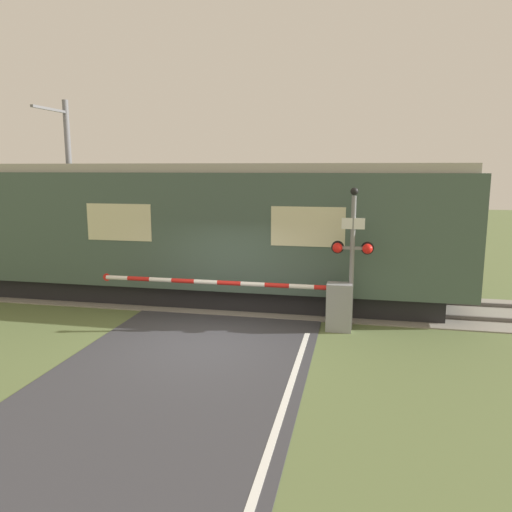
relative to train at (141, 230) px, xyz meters
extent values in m
plane|color=#5B6B3D|center=(3.11, -3.59, -2.03)|extent=(80.00, 80.00, 0.00)
cube|color=gray|center=(3.11, 0.00, -2.02)|extent=(36.00, 3.20, 0.03)
cube|color=#595451|center=(3.11, -0.72, -1.95)|extent=(36.00, 0.08, 0.10)
cube|color=#595451|center=(3.11, 0.72, -1.95)|extent=(36.00, 0.08, 0.10)
cube|color=black|center=(0.00, 0.00, -1.73)|extent=(17.17, 2.35, 0.60)
cube|color=#42564C|center=(0.00, 0.00, 0.13)|extent=(18.67, 2.76, 3.13)
cube|color=#ADA89E|center=(0.00, 0.00, 1.82)|extent=(18.29, 2.54, 0.24)
cube|color=beige|center=(5.13, -1.39, 0.37)|extent=(1.87, 0.02, 1.00)
cube|color=beige|center=(0.00, -1.39, 0.37)|extent=(1.87, 0.02, 1.00)
cube|color=gray|center=(6.00, -2.14, -1.46)|extent=(0.60, 0.44, 1.15)
cylinder|color=gray|center=(6.00, -2.14, -1.00)|extent=(0.16, 0.16, 0.18)
cylinder|color=red|center=(5.69, -2.14, -1.00)|extent=(0.60, 0.11, 0.11)
cylinder|color=white|center=(5.09, -2.14, -1.00)|extent=(0.60, 0.11, 0.11)
cylinder|color=red|center=(4.49, -2.14, -1.00)|extent=(0.60, 0.11, 0.11)
cylinder|color=white|center=(3.88, -2.14, -1.00)|extent=(0.60, 0.11, 0.11)
cylinder|color=red|center=(3.28, -2.14, -1.00)|extent=(0.60, 0.11, 0.11)
cylinder|color=white|center=(2.68, -2.14, -1.00)|extent=(0.60, 0.11, 0.11)
cylinder|color=red|center=(2.08, -2.14, -1.00)|extent=(0.60, 0.11, 0.11)
cylinder|color=white|center=(1.47, -2.14, -1.00)|extent=(0.60, 0.11, 0.11)
cylinder|color=red|center=(0.87, -2.14, -1.00)|extent=(0.60, 0.11, 0.11)
cylinder|color=white|center=(0.27, -2.14, -1.00)|extent=(0.60, 0.11, 0.11)
cylinder|color=red|center=(-0.04, -2.14, -1.00)|extent=(0.20, 0.02, 0.20)
cylinder|color=gray|center=(6.26, -2.03, -0.42)|extent=(0.11, 0.11, 3.22)
cube|color=gray|center=(6.26, -2.03, -0.03)|extent=(0.81, 0.07, 0.07)
sphere|color=red|center=(5.92, -2.08, -0.03)|extent=(0.24, 0.24, 0.24)
sphere|color=red|center=(6.61, -2.08, -0.03)|extent=(0.24, 0.24, 0.24)
cylinder|color=black|center=(5.92, -1.97, -0.03)|extent=(0.30, 0.06, 0.30)
cylinder|color=black|center=(6.61, -1.97, -0.03)|extent=(0.30, 0.06, 0.30)
cube|color=white|center=(6.26, -2.07, 0.55)|extent=(0.54, 0.02, 0.26)
sphere|color=black|center=(6.26, -2.03, 1.29)|extent=(0.18, 0.18, 0.18)
cylinder|color=slate|center=(-3.42, 1.85, 1.02)|extent=(0.20, 0.20, 6.11)
cube|color=slate|center=(-3.42, 0.95, 3.67)|extent=(0.10, 1.80, 0.08)
camera|label=1|loc=(6.40, -13.83, 1.82)|focal=35.00mm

